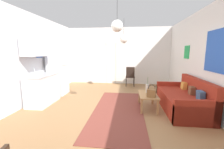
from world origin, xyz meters
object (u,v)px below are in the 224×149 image
Objects in this scene: couch at (184,100)px; pendant_lamp_near at (117,26)px; handbag at (151,92)px; pendant_lamp_far at (124,39)px; bamboo_vase at (147,88)px; refrigerator at (58,73)px; accent_chair at (130,76)px; coffee_table at (148,96)px.

pendant_lamp_near is at bearing -163.75° from couch.
handbag is 0.45× the size of pendant_lamp_near.
couch is at bearing -37.80° from pendant_lamp_far.
bamboo_vase is 1.40× the size of handbag.
refrigerator is 3.14m from accent_chair.
bamboo_vase is 0.53× the size of pendant_lamp_far.
couch is 4.16× the size of bamboo_vase.
pendant_lamp_far reaches higher than accent_chair.
pendant_lamp_near reaches higher than refrigerator.
accent_chair is (-1.45, 2.56, 0.22)m from couch.
refrigerator is at bearing 159.17° from handbag.
handbag is 2.83m from accent_chair.
pendant_lamp_near reaches higher than handbag.
refrigerator is at bearing 146.65° from pendant_lamp_near.
refrigerator is 2.74m from pendant_lamp_far.
handbag is at bearing -166.30° from couch.
handbag is 0.20× the size of refrigerator.
refrigerator is (-3.17, 0.89, 0.28)m from bamboo_vase.
couch is 2.82m from pendant_lamp_far.
accent_chair is at bearing 119.58° from couch.
coffee_table is 2.62× the size of handbag.
pendant_lamp_near is at bearing -161.19° from handbag.
coffee_table is 2.07m from pendant_lamp_near.
pendant_lamp_far is (-0.81, 1.57, 1.52)m from handbag.
handbag is (-0.92, -0.23, 0.25)m from couch.
bamboo_vase is 0.64× the size of pendant_lamp_near.
bamboo_vase is at bearing 173.59° from couch.
coffee_table is at bearing -178.40° from couch.
couch is 2.69m from pendant_lamp_near.
refrigerator reaches higher than handbag.
pendant_lamp_far is at bearing 76.34° from accent_chair.
refrigerator is 1.80× the size of accent_chair.
bamboo_vase is at bearing 90.93° from coffee_table.
couch is at bearing 13.70° from handbag.
coffee_table is at bearing 31.01° from pendant_lamp_near.
coffee_table is 2.30m from pendant_lamp_far.
pendant_lamp_near is (-0.37, -3.09, 1.68)m from accent_chair.
pendant_lamp_far is (-0.75, 1.23, 1.51)m from bamboo_vase.
accent_chair is (-0.47, 2.59, 0.14)m from coffee_table.
refrigerator reaches higher than coffee_table.
coffee_table is at bearing -61.41° from pendant_lamp_far.
pendant_lamp_far is (0.09, 1.88, -0.13)m from pendant_lamp_near.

